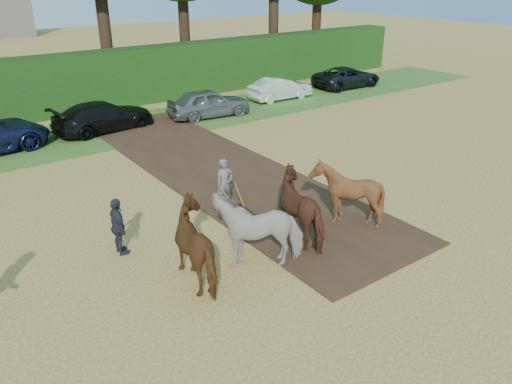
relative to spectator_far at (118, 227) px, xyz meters
The scene contains 7 objects.
ground 5.20m from the spectator_far, 42.14° to the right, with size 120.00×120.00×0.00m, color gold.
earth_strip 6.44m from the spectator_far, 33.82° to the left, with size 4.50×17.00×0.05m, color #472D1C.
grass_verge 11.25m from the spectator_far, 70.17° to the left, with size 50.00×5.00×0.03m, color #38601E.
hedgerow 15.54m from the spectator_far, 75.81° to the left, with size 46.00×1.60×3.00m, color #14380F.
spectator_far is the anchor object (origin of this frame).
plough_team 4.29m from the spectator_far, 31.44° to the right, with size 6.40×4.51×1.93m.
parked_cars 11.35m from the spectator_far, 70.46° to the left, with size 36.86×3.35×1.48m.
Camera 1 is at (-7.69, -8.02, 7.03)m, focal length 35.00 mm.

